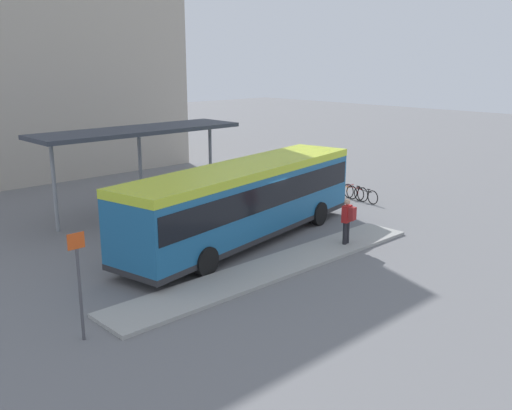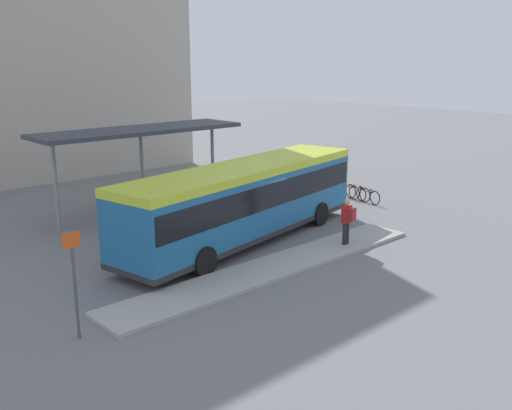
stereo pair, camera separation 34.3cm
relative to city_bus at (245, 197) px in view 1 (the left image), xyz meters
The scene contains 9 objects.
ground_plane 1.75m from the city_bus, 169.69° to the right, with size 120.00×120.00×0.00m, color slate.
curb_island 3.59m from the city_bus, 113.20° to the right, with size 12.82×1.80×0.12m.
city_bus is the anchor object (origin of this frame).
pedestrian_waiting 3.94m from the city_bus, 53.74° to the right, with size 0.45×0.49×1.72m.
bicycle_black 8.57m from the city_bus, ahead, with size 0.48×1.61×0.70m.
bicycle_red 8.70m from the city_bus, ahead, with size 0.48×1.70×0.74m.
bicycle_orange 8.81m from the city_bus, 11.97° to the left, with size 0.48×1.66×0.71m.
station_shelter 6.58m from the city_bus, 95.62° to the left, with size 9.48×2.68×3.87m.
platform_sign 8.88m from the city_bus, 159.71° to the right, with size 0.44×0.08×2.80m.
Camera 1 is at (-14.17, -15.49, 6.84)m, focal length 40.00 mm.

